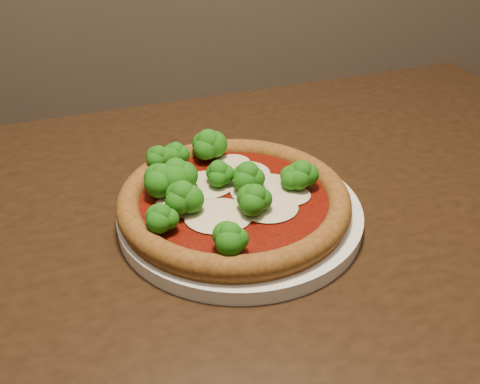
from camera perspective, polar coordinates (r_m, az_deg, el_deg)
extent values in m
cube|color=black|center=(0.63, -0.53, -7.00)|extent=(1.41, 1.09, 0.04)
cylinder|color=black|center=(1.35, 17.90, -3.93)|extent=(0.06, 0.06, 0.71)
cylinder|color=silver|center=(0.65, 0.00, -2.30)|extent=(0.29, 0.29, 0.02)
cylinder|color=brown|center=(0.64, -0.63, -1.24)|extent=(0.27, 0.27, 0.01)
torus|color=brown|center=(0.63, -0.64, -0.72)|extent=(0.28, 0.28, 0.03)
cylinder|color=#5E0C04|center=(0.63, -0.64, -0.68)|extent=(0.23, 0.23, 0.00)
ellipsoid|color=beige|center=(0.64, 2.76, 0.20)|extent=(0.09, 0.08, 0.01)
ellipsoid|color=beige|center=(0.62, -6.30, -1.31)|extent=(0.06, 0.05, 0.00)
ellipsoid|color=beige|center=(0.70, -0.81, 3.21)|extent=(0.05, 0.04, 0.00)
ellipsoid|color=beige|center=(0.66, -3.75, 0.81)|extent=(0.07, 0.07, 0.01)
ellipsoid|color=beige|center=(0.68, 0.31, 2.03)|extent=(0.07, 0.06, 0.01)
ellipsoid|color=beige|center=(0.61, 3.08, -1.67)|extent=(0.07, 0.06, 0.01)
ellipsoid|color=beige|center=(0.64, 5.27, -0.31)|extent=(0.05, 0.05, 0.00)
ellipsoid|color=beige|center=(0.60, -2.30, -2.52)|extent=(0.08, 0.07, 0.01)
ellipsoid|color=#238014|center=(0.57, -8.31, -2.54)|extent=(0.04, 0.04, 0.03)
ellipsoid|color=#238014|center=(0.59, 1.62, -0.54)|extent=(0.04, 0.04, 0.04)
ellipsoid|color=#238014|center=(0.64, 6.61, 2.08)|extent=(0.04, 0.04, 0.04)
ellipsoid|color=#238014|center=(0.60, -6.12, -0.31)|extent=(0.05, 0.05, 0.04)
ellipsoid|color=#238014|center=(0.63, 0.85, 1.91)|extent=(0.05, 0.05, 0.04)
ellipsoid|color=#238014|center=(0.69, -8.66, 3.88)|extent=(0.04, 0.04, 0.03)
ellipsoid|color=#238014|center=(0.64, -6.84, 2.09)|extent=(0.05, 0.05, 0.04)
ellipsoid|color=#238014|center=(0.70, -3.43, 5.31)|extent=(0.05, 0.05, 0.04)
ellipsoid|color=#238014|center=(0.64, 5.79, 1.78)|extent=(0.04, 0.04, 0.03)
ellipsoid|color=#238014|center=(0.64, -2.29, 2.21)|extent=(0.04, 0.04, 0.04)
ellipsoid|color=#238014|center=(0.63, -8.30, 1.58)|extent=(0.05, 0.05, 0.04)
ellipsoid|color=#238014|center=(0.54, -1.05, -4.65)|extent=(0.04, 0.04, 0.04)
ellipsoid|color=#238014|center=(0.69, -6.83, 4.32)|extent=(0.04, 0.04, 0.03)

